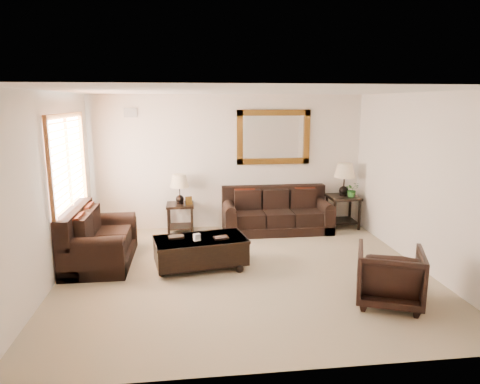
{
  "coord_description": "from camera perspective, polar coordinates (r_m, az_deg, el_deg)",
  "views": [
    {
      "loc": [
        -0.81,
        -6.1,
        2.55
      ],
      "look_at": [
        0.0,
        0.6,
        1.13
      ],
      "focal_mm": 32.0,
      "sensor_mm": 36.0,
      "label": 1
    }
  ],
  "objects": [
    {
      "name": "room",
      "position": [
        6.27,
        0.64,
        0.88
      ],
      "size": [
        5.51,
        5.01,
        2.71
      ],
      "color": "gray",
      "rests_on": "ground"
    },
    {
      "name": "window",
      "position": [
        7.32,
        -21.85,
        3.21
      ],
      "size": [
        0.07,
        1.96,
        1.66
      ],
      "color": "white",
      "rests_on": "room"
    },
    {
      "name": "mirror",
      "position": [
        8.77,
        4.49,
        7.3
      ],
      "size": [
        1.5,
        0.06,
        1.1
      ],
      "color": "#4B250F",
      "rests_on": "room"
    },
    {
      "name": "air_vent",
      "position": [
        8.65,
        -14.39,
        10.22
      ],
      "size": [
        0.25,
        0.02,
        0.18
      ],
      "primitive_type": "cube",
      "color": "#999999",
      "rests_on": "room"
    },
    {
      "name": "sofa",
      "position": [
        8.65,
        4.84,
        -3.09
      ],
      "size": [
        2.13,
        0.92,
        0.87
      ],
      "color": "black",
      "rests_on": "room"
    },
    {
      "name": "loveseat",
      "position": [
        7.28,
        -18.56,
        -6.43
      ],
      "size": [
        0.96,
        1.62,
        0.91
      ],
      "rotation": [
        0.0,
        0.0,
        1.57
      ],
      "color": "black",
      "rests_on": "room"
    },
    {
      "name": "end_table_left",
      "position": [
        8.49,
        -8.03,
        -0.37
      ],
      "size": [
        0.53,
        0.53,
        1.17
      ],
      "color": "black",
      "rests_on": "room"
    },
    {
      "name": "end_table_right",
      "position": [
        8.99,
        13.68,
        0.81
      ],
      "size": [
        0.61,
        0.61,
        1.33
      ],
      "color": "black",
      "rests_on": "room"
    },
    {
      "name": "coffee_table",
      "position": [
        6.76,
        -5.31,
        -7.61
      ],
      "size": [
        1.52,
        0.99,
        0.6
      ],
      "rotation": [
        0.0,
        0.0,
        0.17
      ],
      "color": "black",
      "rests_on": "room"
    },
    {
      "name": "armchair",
      "position": [
        5.88,
        19.32,
        -10.16
      ],
      "size": [
        1.02,
        0.99,
        0.82
      ],
      "primitive_type": "imported",
      "rotation": [
        0.0,
        0.0,
        2.75
      ],
      "color": "black",
      "rests_on": "floor"
    },
    {
      "name": "potted_plant",
      "position": [
        8.96,
        14.69,
        0.11
      ],
      "size": [
        0.33,
        0.35,
        0.23
      ],
      "primitive_type": "imported",
      "rotation": [
        0.0,
        0.0,
        0.23
      ],
      "color": "#225D1F",
      "rests_on": "end_table_right"
    }
  ]
}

